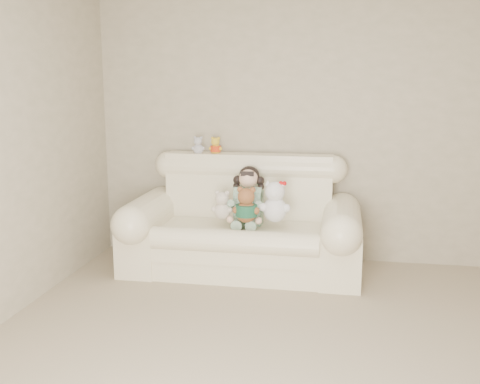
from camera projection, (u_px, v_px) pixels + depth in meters
name	position (u px, v px, depth m)	size (l,w,h in m)	color
wall_back	(333.00, 124.00, 5.28)	(4.50, 4.50, 0.00)	#BAAE94
sofa	(242.00, 216.00, 5.08)	(2.10, 0.95, 1.03)	#F4EAC5
seated_child	(248.00, 195.00, 5.12)	(0.32, 0.39, 0.54)	#327B49
brown_teddy	(246.00, 201.00, 4.87)	(0.24, 0.18, 0.37)	brown
white_cat	(275.00, 197.00, 4.89)	(0.28, 0.21, 0.43)	white
cream_teddy	(222.00, 202.00, 4.99)	(0.19, 0.15, 0.30)	beige
yellow_mini_bear	(216.00, 144.00, 5.36)	(0.13, 0.10, 0.20)	yellow
grey_mini_plush	(198.00, 144.00, 5.37)	(0.13, 0.10, 0.21)	silver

